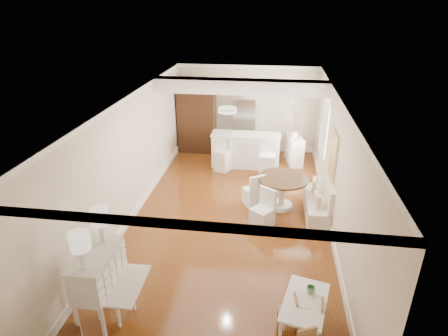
% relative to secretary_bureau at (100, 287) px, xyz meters
% --- Properties ---
extents(room, '(9.00, 9.04, 2.82)m').
position_rel_secretary_bureau_xyz_m(room, '(1.66, 3.52, 1.35)').
color(room, brown).
rests_on(room, ground).
extents(secretary_bureau, '(1.01, 1.03, 1.27)m').
position_rel_secretary_bureau_xyz_m(secretary_bureau, '(0.00, 0.00, 0.00)').
color(secretary_bureau, beige).
rests_on(secretary_bureau, ground).
extents(gustavian_armchair, '(0.60, 0.60, 0.86)m').
position_rel_secretary_bureau_xyz_m(gustavian_armchair, '(0.17, 0.10, -0.20)').
color(gustavian_armchair, white).
rests_on(gustavian_armchair, ground).
extents(kids_table, '(0.84, 1.15, 0.52)m').
position_rel_secretary_bureau_xyz_m(kids_table, '(3.13, 0.26, -0.37)').
color(kids_table, white).
rests_on(kids_table, ground).
extents(kids_chair_a, '(0.31, 0.31, 0.58)m').
position_rel_secretary_bureau_xyz_m(kids_chair_a, '(2.87, 0.23, -0.34)').
color(kids_chair_a, '#A06C48').
rests_on(kids_chair_a, ground).
extents(kids_chair_b, '(0.32, 0.32, 0.59)m').
position_rel_secretary_bureau_xyz_m(kids_chair_b, '(3.25, 0.20, -0.34)').
color(kids_chair_b, '#9E6E48').
rests_on(kids_chair_b, ground).
extents(banquette, '(0.52, 1.60, 0.98)m').
position_rel_secretary_bureau_xyz_m(banquette, '(3.61, 3.69, -0.14)').
color(banquette, silver).
rests_on(banquette, ground).
extents(dining_table, '(1.53, 1.53, 0.81)m').
position_rel_secretary_bureau_xyz_m(dining_table, '(2.80, 3.90, -0.23)').
color(dining_table, '#402814').
rests_on(dining_table, ground).
extents(slip_chair_near, '(0.59, 0.60, 0.88)m').
position_rel_secretary_bureau_xyz_m(slip_chair_near, '(2.37, 3.02, -0.19)').
color(slip_chair_near, silver).
rests_on(slip_chair_near, ground).
extents(slip_chair_far, '(0.57, 0.58, 0.86)m').
position_rel_secretary_bureau_xyz_m(slip_chair_far, '(2.11, 3.96, -0.20)').
color(slip_chair_far, white).
rests_on(slip_chair_far, ground).
extents(breakfast_counter, '(2.05, 0.65, 1.03)m').
position_rel_secretary_bureau_xyz_m(breakfast_counter, '(1.72, 6.29, -0.12)').
color(breakfast_counter, white).
rests_on(breakfast_counter, ground).
extents(bar_stool_left, '(0.52, 0.52, 0.99)m').
position_rel_secretary_bureau_xyz_m(bar_stool_left, '(1.07, 5.88, -0.14)').
color(bar_stool_left, silver).
rests_on(bar_stool_left, ground).
extents(bar_stool_right, '(0.46, 0.46, 1.11)m').
position_rel_secretary_bureau_xyz_m(bar_stool_right, '(2.38, 5.58, -0.08)').
color(bar_stool_right, silver).
rests_on(bar_stool_right, ground).
extents(pantry_cabinet, '(1.20, 0.60, 2.30)m').
position_rel_secretary_bureau_xyz_m(pantry_cabinet, '(0.02, 7.37, 0.52)').
color(pantry_cabinet, '#381E11').
rests_on(pantry_cabinet, ground).
extents(fridge, '(0.75, 0.65, 1.80)m').
position_rel_secretary_bureau_xyz_m(fridge, '(1.92, 7.34, 0.27)').
color(fridge, silver).
rests_on(fridge, ground).
extents(sideboard, '(0.58, 0.97, 0.86)m').
position_rel_secretary_bureau_xyz_m(sideboard, '(3.18, 6.73, -0.20)').
color(sideboard, silver).
rests_on(sideboard, ground).
extents(pencil_cup, '(0.13, 0.13, 0.10)m').
position_rel_secretary_bureau_xyz_m(pencil_cup, '(3.22, 0.46, -0.06)').
color(pencil_cup, '#63AA65').
rests_on(pencil_cup, kids_table).
extents(branch_vase, '(0.22, 0.22, 0.20)m').
position_rel_secretary_bureau_xyz_m(branch_vase, '(3.15, 6.68, 0.33)').
color(branch_vase, white).
rests_on(branch_vase, sideboard).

